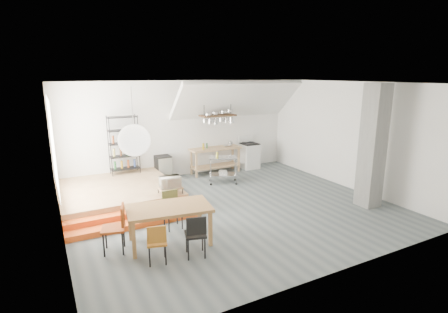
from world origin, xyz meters
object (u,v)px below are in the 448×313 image
rolling_cart (223,166)px  mini_fridge (163,168)px  stove (249,155)px  dining_table (169,211)px

rolling_cart → mini_fridge: bearing=166.3°
stove → mini_fridge: bearing=179.2°
dining_table → mini_fridge: 4.47m
dining_table → rolling_cart: rolling_cart is taller
rolling_cart → mini_fridge: (-1.57, 1.22, -0.15)m
stove → rolling_cart: 2.07m
stove → dining_table: bearing=-137.2°
stove → mini_fridge: stove is taller
stove → mini_fridge: (-3.28, 0.04, -0.07)m
stove → rolling_cart: size_ratio=1.19×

